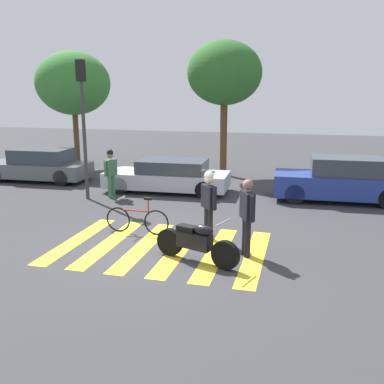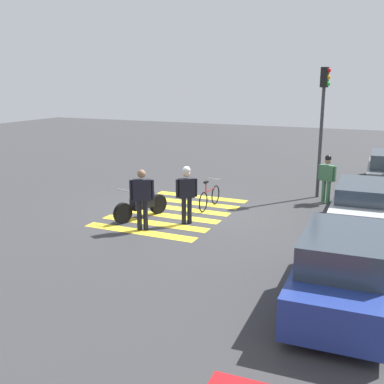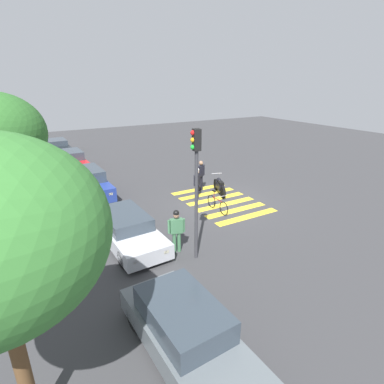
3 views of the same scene
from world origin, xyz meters
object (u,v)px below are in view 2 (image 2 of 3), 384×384
Objects in this scene: car_blue_hatchback at (343,270)px; traffic_light_pole at (323,112)px; officer_on_foot at (187,191)px; leaning_bicycle at (209,197)px; officer_by_motorcycle at (142,195)px; car_silver_sedan at (364,202)px; pedestrian_bystander at (327,176)px; police_motorcycle at (141,204)px.

traffic_light_pole is (-8.54, -1.90, 2.40)m from car_blue_hatchback.
traffic_light_pole is (-5.03, 3.05, 2.10)m from officer_on_foot.
leaning_bicycle is 0.37× the size of traffic_light_pole.
car_silver_sedan is at bearing 122.79° from officer_by_motorcycle.
pedestrian_bystander is 0.37× the size of car_silver_sedan.
car_blue_hatchback is at bearing 54.61° from officer_on_foot.
leaning_bicycle is (-1.99, 1.51, -0.08)m from police_motorcycle.
car_silver_sedan is 0.99× the size of traffic_light_pole.
car_blue_hatchback is (7.82, 1.50, -0.26)m from pedestrian_bystander.
officer_on_foot reaches higher than pedestrian_bystander.
leaning_bicycle is 5.17m from traffic_light_pole.
police_motorcycle is at bearing -37.23° from leaning_bicycle.
officer_by_motorcycle is (1.08, -0.91, 0.01)m from officer_on_foot.
police_motorcycle is at bearing -87.57° from officer_on_foot.
car_blue_hatchback reaches higher than leaning_bicycle.
car_silver_sedan is (-0.70, 4.88, 0.21)m from leaning_bicycle.
leaning_bicycle is 0.40× the size of car_blue_hatchback.
traffic_light_pole reaches higher than leaning_bicycle.
car_blue_hatchback is at bearing 67.45° from officer_by_motorcycle.
traffic_light_pole is (-0.72, -0.40, 2.14)m from pedestrian_bystander.
pedestrian_bystander is 0.37× the size of traffic_light_pole.
officer_on_foot is 0.99× the size of officer_by_motorcycle.
police_motorcycle is 1.15× the size of leaning_bicycle.
traffic_light_pole reaches higher than officer_by_motorcycle.
police_motorcycle is at bearing -48.88° from pedestrian_bystander.
officer_by_motorcycle is at bearing -39.03° from pedestrian_bystander.
police_motorcycle is 7.37m from car_blue_hatchback.
leaning_bicycle is at bearing -81.80° from car_silver_sedan.
pedestrian_bystander is at bearing 124.28° from leaning_bicycle.
pedestrian_bystander reaches higher than police_motorcycle.
officer_by_motorcycle is at bearing -32.96° from traffic_light_pole.
officer_by_motorcycle is at bearing 32.07° from police_motorcycle.
pedestrian_bystander reaches higher than leaning_bicycle.
officer_on_foot reaches higher than police_motorcycle.
traffic_light_pole reaches higher than police_motorcycle.
pedestrian_bystander is 7.97m from car_blue_hatchback.
officer_by_motorcycle is at bearing -112.55° from car_blue_hatchback.
officer_by_motorcycle is 0.38× the size of traffic_light_pole.
car_blue_hatchback is (5.44, 4.99, 0.34)m from leaning_bicycle.
officer_by_motorcycle is 6.86m from car_silver_sedan.
car_silver_sedan is at bearing 98.20° from leaning_bicycle.
officer_by_motorcycle is 0.41× the size of car_blue_hatchback.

